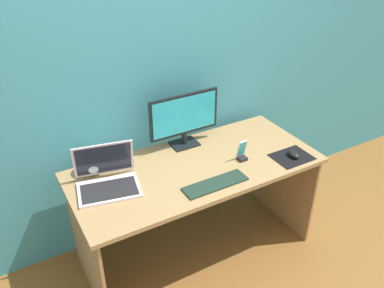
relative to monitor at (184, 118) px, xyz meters
The scene contains 10 objects.
ground_plane 0.96m from the monitor, 103.31° to the right, with size 8.00×8.00×0.00m, color brown.
wall_back 0.38m from the monitor, 108.58° to the left, with size 6.00×0.04×2.50m, color teal.
desk 0.44m from the monitor, 103.31° to the right, with size 1.58×0.71×0.72m.
monitor is the anchor object (origin of this frame).
laptop 0.66m from the monitor, 162.44° to the right, with size 0.40×0.35×0.24m.
fishbowl 0.65m from the monitor, behind, with size 0.16×0.16×0.16m, color silver.
keyboard_external 0.53m from the monitor, 97.00° to the right, with size 0.40×0.12×0.01m, color #1B2E24.
mousepad 0.74m from the monitor, 42.38° to the right, with size 0.25×0.20×0.00m, color black.
mouse 0.75m from the monitor, 41.83° to the right, with size 0.06×0.10×0.04m, color black.
phone_in_dock 0.44m from the monitor, 56.18° to the right, with size 0.06×0.06×0.14m.
Camera 1 is at (-1.05, -1.80, 2.13)m, focal length 37.53 mm.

